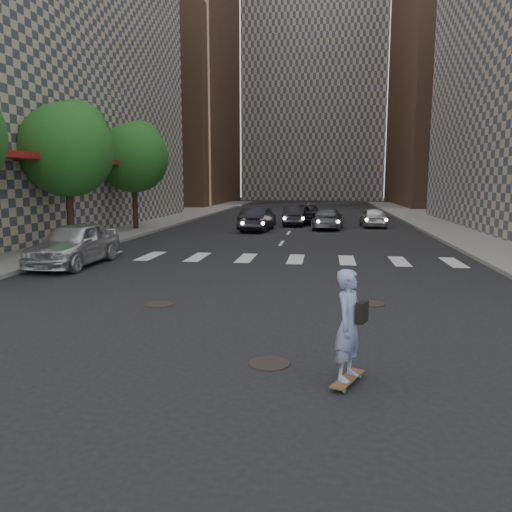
{
  "coord_description": "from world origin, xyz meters",
  "views": [
    {
      "loc": [
        2.08,
        -10.59,
        3.1
      ],
      "look_at": [
        0.47,
        1.16,
        1.3
      ],
      "focal_mm": 35.0,
      "sensor_mm": 36.0,
      "label": 1
    }
  ],
  "objects_px": {
    "skateboarder": "(349,325)",
    "tree_c": "(135,155)",
    "traffic_car_c": "(307,214)",
    "traffic_car_e": "(296,216)",
    "traffic_car_a": "(258,219)",
    "traffic_car_d": "(373,217)",
    "tree_b": "(69,146)",
    "traffic_car_b": "(328,219)",
    "silver_sedan": "(74,244)"
  },
  "relations": [
    {
      "from": "skateboarder",
      "to": "tree_c",
      "type": "bearing_deg",
      "value": 142.93
    },
    {
      "from": "traffic_car_c",
      "to": "traffic_car_e",
      "type": "height_order",
      "value": "traffic_car_c"
    },
    {
      "from": "traffic_car_a",
      "to": "traffic_car_d",
      "type": "relative_size",
      "value": 1.12
    },
    {
      "from": "traffic_car_a",
      "to": "tree_b",
      "type": "bearing_deg",
      "value": 54.65
    },
    {
      "from": "traffic_car_c",
      "to": "traffic_car_d",
      "type": "distance_m",
      "value": 5.11
    },
    {
      "from": "traffic_car_c",
      "to": "traffic_car_e",
      "type": "relative_size",
      "value": 1.22
    },
    {
      "from": "traffic_car_b",
      "to": "traffic_car_d",
      "type": "distance_m",
      "value": 3.51
    },
    {
      "from": "tree_c",
      "to": "traffic_car_c",
      "type": "bearing_deg",
      "value": 33.74
    },
    {
      "from": "silver_sedan",
      "to": "traffic_car_e",
      "type": "bearing_deg",
      "value": 68.29
    },
    {
      "from": "tree_c",
      "to": "traffic_car_e",
      "type": "bearing_deg",
      "value": 26.91
    },
    {
      "from": "skateboarder",
      "to": "traffic_car_b",
      "type": "height_order",
      "value": "skateboarder"
    },
    {
      "from": "traffic_car_d",
      "to": "skateboarder",
      "type": "bearing_deg",
      "value": 82.69
    },
    {
      "from": "tree_c",
      "to": "traffic_car_c",
      "type": "distance_m",
      "value": 12.98
    },
    {
      "from": "traffic_car_a",
      "to": "traffic_car_c",
      "type": "distance_m",
      "value": 6.63
    },
    {
      "from": "traffic_car_b",
      "to": "traffic_car_d",
      "type": "relative_size",
      "value": 1.14
    },
    {
      "from": "skateboarder",
      "to": "traffic_car_b",
      "type": "distance_m",
      "value": 25.01
    },
    {
      "from": "silver_sedan",
      "to": "skateboarder",
      "type": "bearing_deg",
      "value": -45.13
    },
    {
      "from": "tree_b",
      "to": "tree_c",
      "type": "xyz_separation_m",
      "value": [
        0.0,
        8.0,
        0.0
      ]
    },
    {
      "from": "tree_c",
      "to": "traffic_car_b",
      "type": "relative_size",
      "value": 1.47
    },
    {
      "from": "tree_c",
      "to": "silver_sedan",
      "type": "distance_m",
      "value": 13.44
    },
    {
      "from": "tree_b",
      "to": "silver_sedan",
      "type": "bearing_deg",
      "value": -62.1
    },
    {
      "from": "tree_b",
      "to": "skateboarder",
      "type": "distance_m",
      "value": 19.01
    },
    {
      "from": "tree_b",
      "to": "traffic_car_a",
      "type": "xyz_separation_m",
      "value": [
        7.45,
        8.86,
        -3.92
      ]
    },
    {
      "from": "silver_sedan",
      "to": "tree_b",
      "type": "bearing_deg",
      "value": 118.35
    },
    {
      "from": "traffic_car_b",
      "to": "traffic_car_c",
      "type": "xyz_separation_m",
      "value": [
        -1.51,
        4.17,
        0.02
      ]
    },
    {
      "from": "skateboarder",
      "to": "silver_sedan",
      "type": "height_order",
      "value": "skateboarder"
    },
    {
      "from": "tree_b",
      "to": "silver_sedan",
      "type": "distance_m",
      "value": 6.51
    },
    {
      "from": "traffic_car_c",
      "to": "traffic_car_e",
      "type": "distance_m",
      "value": 2.12
    },
    {
      "from": "traffic_car_b",
      "to": "traffic_car_d",
      "type": "xyz_separation_m",
      "value": [
        3.01,
        1.8,
        0.02
      ]
    },
    {
      "from": "silver_sedan",
      "to": "traffic_car_c",
      "type": "relative_size",
      "value": 0.97
    },
    {
      "from": "tree_b",
      "to": "traffic_car_b",
      "type": "bearing_deg",
      "value": 42.22
    },
    {
      "from": "tree_b",
      "to": "traffic_car_b",
      "type": "distance_m",
      "value": 16.4
    },
    {
      "from": "skateboarder",
      "to": "traffic_car_c",
      "type": "distance_m",
      "value": 29.23
    },
    {
      "from": "traffic_car_a",
      "to": "traffic_car_d",
      "type": "distance_m",
      "value": 8.19
    },
    {
      "from": "traffic_car_b",
      "to": "traffic_car_c",
      "type": "relative_size",
      "value": 0.93
    },
    {
      "from": "traffic_car_b",
      "to": "traffic_car_e",
      "type": "bearing_deg",
      "value": -39.23
    },
    {
      "from": "traffic_car_b",
      "to": "traffic_car_c",
      "type": "height_order",
      "value": "traffic_car_c"
    },
    {
      "from": "tree_b",
      "to": "tree_c",
      "type": "relative_size",
      "value": 1.0
    },
    {
      "from": "traffic_car_a",
      "to": "traffic_car_c",
      "type": "height_order",
      "value": "traffic_car_a"
    },
    {
      "from": "skateboarder",
      "to": "silver_sedan",
      "type": "distance_m",
      "value": 13.56
    },
    {
      "from": "tree_c",
      "to": "silver_sedan",
      "type": "relative_size",
      "value": 1.41
    },
    {
      "from": "traffic_car_b",
      "to": "traffic_car_c",
      "type": "distance_m",
      "value": 4.44
    },
    {
      "from": "tree_b",
      "to": "silver_sedan",
      "type": "height_order",
      "value": "tree_b"
    },
    {
      "from": "skateboarder",
      "to": "traffic_car_c",
      "type": "height_order",
      "value": "skateboarder"
    },
    {
      "from": "silver_sedan",
      "to": "traffic_car_a",
      "type": "bearing_deg",
      "value": 70.13
    },
    {
      "from": "tree_c",
      "to": "traffic_car_b",
      "type": "bearing_deg",
      "value": 12.86
    },
    {
      "from": "tree_b",
      "to": "traffic_car_a",
      "type": "relative_size",
      "value": 1.49
    },
    {
      "from": "tree_c",
      "to": "traffic_car_c",
      "type": "height_order",
      "value": "tree_c"
    },
    {
      "from": "traffic_car_b",
      "to": "silver_sedan",
      "type": "bearing_deg",
      "value": 64.04
    },
    {
      "from": "silver_sedan",
      "to": "traffic_car_e",
      "type": "xyz_separation_m",
      "value": [
        7.13,
        17.5,
        -0.15
      ]
    }
  ]
}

